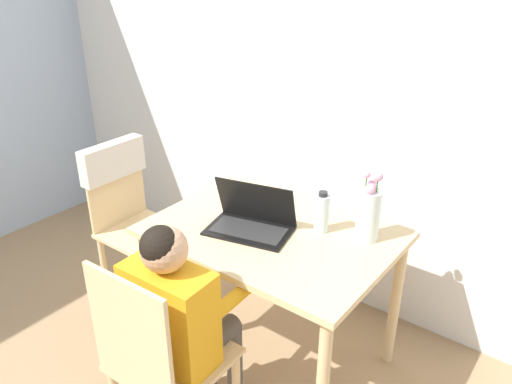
% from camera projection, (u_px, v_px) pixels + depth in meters
% --- Properties ---
extents(wall_back, '(6.40, 0.05, 2.50)m').
position_uv_depth(wall_back, '(342.00, 87.00, 2.58)').
color(wall_back, white).
rests_on(wall_back, ground_plane).
extents(dining_table, '(1.07, 0.78, 0.75)m').
position_uv_depth(dining_table, '(272.00, 248.00, 2.29)').
color(dining_table, '#D6B784').
rests_on(dining_table, ground_plane).
extents(chair_occupied, '(0.42, 0.42, 0.93)m').
position_uv_depth(chair_occupied, '(160.00, 364.00, 1.87)').
color(chair_occupied, '#D6B784').
rests_on(chair_occupied, ground_plane).
extents(chair_spare, '(0.43, 0.40, 0.94)m').
position_uv_depth(chair_spare, '(125.00, 198.00, 2.81)').
color(chair_spare, '#D6B784').
rests_on(chair_spare, ground_plane).
extents(person_seated, '(0.37, 0.43, 1.04)m').
position_uv_depth(person_seated, '(179.00, 310.00, 1.89)').
color(person_seated, orange).
rests_on(person_seated, ground_plane).
extents(laptop, '(0.41, 0.31, 0.22)m').
position_uv_depth(laptop, '(252.00, 219.00, 2.23)').
color(laptop, black).
rests_on(laptop, dining_table).
extents(flower_vase, '(0.10, 0.10, 0.32)m').
position_uv_depth(flower_vase, '(369.00, 212.00, 2.12)').
color(flower_vase, silver).
rests_on(flower_vase, dining_table).
extents(water_bottle, '(0.07, 0.07, 0.19)m').
position_uv_depth(water_bottle, '(322.00, 213.00, 2.20)').
color(water_bottle, silver).
rests_on(water_bottle, dining_table).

